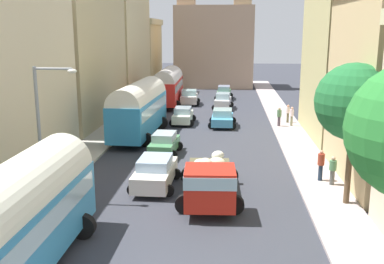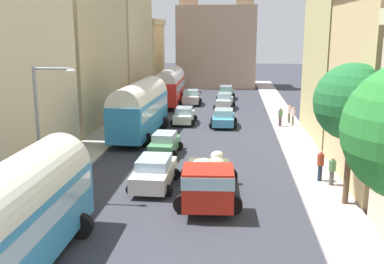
{
  "view_description": "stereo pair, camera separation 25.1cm",
  "coord_description": "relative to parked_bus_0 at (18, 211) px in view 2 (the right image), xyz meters",
  "views": [
    {
      "loc": [
        2.32,
        -10.95,
        8.05
      ],
      "look_at": [
        0.0,
        16.63,
        1.77
      ],
      "focal_mm": 41.79,
      "sensor_mm": 36.0,
      "label": 1
    },
    {
      "loc": [
        2.57,
        -10.92,
        8.05
      ],
      "look_at": [
        0.0,
        16.63,
        1.77
      ],
      "focal_mm": 41.79,
      "sensor_mm": 36.0,
      "label": 2
    }
  ],
  "objects": [
    {
      "name": "ground_plane",
      "position": [
        4.54,
        24.52,
        -2.15
      ],
      "size": [
        154.0,
        154.0,
        0.0
      ],
      "primitive_type": "plane",
      "color": "#33353D"
    },
    {
      "name": "sidewalk_left",
      "position": [
        -2.71,
        24.52,
        -2.08
      ],
      "size": [
        2.5,
        70.0,
        0.14
      ],
      "primitive_type": "cube",
      "color": "#ADA99B",
      "rests_on": "ground"
    },
    {
      "name": "sidewalk_right",
      "position": [
        11.79,
        24.52,
        -2.08
      ],
      "size": [
        2.5,
        70.0,
        0.14
      ],
      "primitive_type": "cube",
      "color": "#AFA09F",
      "rests_on": "ground"
    },
    {
      "name": "building_left_2",
      "position": [
        -6.76,
        25.52,
        4.34
      ],
      "size": [
        6.14,
        14.71,
        12.91
      ],
      "color": "tan",
      "rests_on": "ground"
    },
    {
      "name": "building_left_3",
      "position": [
        -6.48,
        40.55,
        4.59
      ],
      "size": [
        5.03,
        13.62,
        13.47
      ],
      "color": "beige",
      "rests_on": "ground"
    },
    {
      "name": "building_left_4",
      "position": [
        -6.53,
        52.81,
        2.75
      ],
      "size": [
        5.65,
        10.39,
        9.72
      ],
      "color": "tan",
      "rests_on": "ground"
    },
    {
      "name": "building_right_2",
      "position": [
        15.1,
        21.22,
        3.32
      ],
      "size": [
        4.14,
        10.41,
        10.94
      ],
      "color": "tan",
      "rests_on": "ground"
    },
    {
      "name": "distant_church",
      "position": [
        4.54,
        52.59,
        4.51
      ],
      "size": [
        11.17,
        7.41,
        19.71
      ],
      "color": "tan",
      "rests_on": "ground"
    },
    {
      "name": "parked_bus_0",
      "position": [
        0.0,
        0.0,
        0.0
      ],
      "size": [
        3.37,
        8.24,
        3.94
      ],
      "color": "teal",
      "rests_on": "ground"
    },
    {
      "name": "parked_bus_1",
      "position": [
        -0.06,
        20.03,
        0.2
      ],
      "size": [
        3.6,
        9.87,
        4.25
      ],
      "color": "teal",
      "rests_on": "ground"
    },
    {
      "name": "parked_bus_2",
      "position": [
        0.12,
        35.15,
        0.09
      ],
      "size": [
        3.46,
        9.4,
        4.08
      ],
      "color": "red",
      "rests_on": "ground"
    },
    {
      "name": "cargo_truck_0",
      "position": [
        6.02,
        6.64,
        -0.99
      ],
      "size": [
        3.31,
        6.96,
        2.2
      ],
      "color": "red",
      "rests_on": "ground"
    },
    {
      "name": "car_0",
      "position": [
        6.31,
        24.33,
        -1.39
      ],
      "size": [
        2.4,
        3.79,
        1.51
      ],
      "color": "#4696C3",
      "rests_on": "ground"
    },
    {
      "name": "car_1",
      "position": [
        6.2,
        33.34,
        -1.32
      ],
      "size": [
        2.3,
        3.85,
        1.67
      ],
      "color": "silver",
      "rests_on": "ground"
    },
    {
      "name": "car_2",
      "position": [
        6.21,
        40.26,
        -1.36
      ],
      "size": [
        2.22,
        4.18,
        1.59
      ],
      "color": "#46954E",
      "rests_on": "ground"
    },
    {
      "name": "car_3",
      "position": [
        3.05,
        8.71,
        -1.34
      ],
      "size": [
        2.44,
        4.32,
        1.61
      ],
      "color": "silver",
      "rests_on": "ground"
    },
    {
      "name": "car_4",
      "position": [
        2.62,
        15.07,
        -1.41
      ],
      "size": [
        2.25,
        3.74,
        1.48
      ],
      "color": "#4C8F5B",
      "rests_on": "ground"
    },
    {
      "name": "car_5",
      "position": [
        2.8,
        25.14,
        -1.4
      ],
      "size": [
        2.17,
        3.74,
        1.48
      ],
      "color": "beige",
      "rests_on": "ground"
    },
    {
      "name": "car_6",
      "position": [
        2.4,
        35.7,
        -1.32
      ],
      "size": [
        2.48,
        3.67,
        1.66
      ],
      "color": "silver",
      "rests_on": "ground"
    },
    {
      "name": "pedestrian_0",
      "position": [
        11.84,
        10.1,
        -1.11
      ],
      "size": [
        0.45,
        0.45,
        1.83
      ],
      "color": "#212F41",
      "rests_on": "ground"
    },
    {
      "name": "pedestrian_1",
      "position": [
        12.03,
        25.83,
        -1.14
      ],
      "size": [
        0.35,
        0.35,
        1.73
      ],
      "color": "brown",
      "rests_on": "ground"
    },
    {
      "name": "pedestrian_2",
      "position": [
        12.18,
        24.43,
        -1.12
      ],
      "size": [
        0.42,
        0.42,
        1.78
      ],
      "color": "#727157",
      "rests_on": "ground"
    },
    {
      "name": "pedestrian_3",
      "position": [
        12.33,
        9.46,
        -1.2
      ],
      "size": [
        0.53,
        0.53,
        1.68
      ],
      "color": "#4C4E4A",
      "rests_on": "ground"
    },
    {
      "name": "pedestrian_4",
      "position": [
        11.11,
        24.27,
        -1.16
      ],
      "size": [
        0.43,
        0.43,
        1.75
      ],
      "color": "#463A43",
      "rests_on": "ground"
    },
    {
      "name": "streetlamp_near",
      "position": [
        -1.67,
        6.23,
        1.77
      ],
      "size": [
        2.05,
        0.28,
        6.48
      ],
      "color": "gray",
      "rests_on": "ground"
    },
    {
      "name": "roadside_tree_1",
      "position": [
        12.44,
        6.91,
        2.78
      ],
      "size": [
        3.51,
        3.51,
        6.7
      ],
      "color": "brown",
      "rests_on": "ground"
    }
  ]
}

